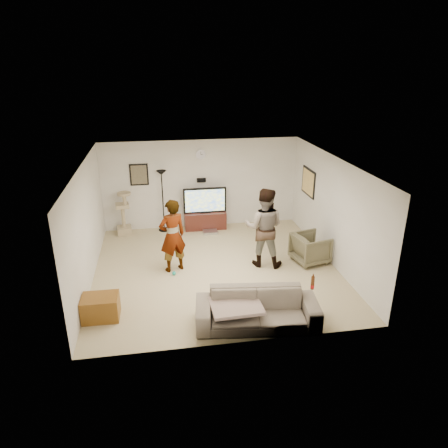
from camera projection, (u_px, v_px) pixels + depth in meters
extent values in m
cube|color=tan|center=(216.00, 269.00, 9.57)|extent=(5.50, 5.50, 0.02)
cube|color=white|center=(215.00, 162.00, 8.65)|extent=(5.50, 5.50, 0.02)
cube|color=silver|center=(201.00, 184.00, 11.63)|extent=(5.50, 0.04, 2.50)
cube|color=silver|center=(240.00, 278.00, 6.59)|extent=(5.50, 0.04, 2.50)
cube|color=silver|center=(87.00, 226.00, 8.69)|extent=(0.04, 5.50, 2.50)
cube|color=silver|center=(333.00, 211.00, 9.53)|extent=(0.04, 5.50, 2.50)
cylinder|color=white|center=(201.00, 154.00, 11.29)|extent=(0.26, 0.04, 0.26)
cube|color=black|center=(201.00, 180.00, 11.53)|extent=(0.25, 0.10, 0.10)
cube|color=brown|center=(139.00, 175.00, 11.22)|extent=(0.42, 0.03, 0.52)
cube|color=tan|center=(308.00, 182.00, 10.90)|extent=(0.03, 0.78, 0.62)
cube|color=#3D1913|center=(205.00, 220.00, 11.79)|extent=(1.17, 0.45, 0.49)
cube|color=#B9BAC6|center=(210.00, 232.00, 11.52)|extent=(0.40, 0.30, 0.07)
cube|color=black|center=(205.00, 200.00, 11.57)|extent=(1.21, 0.08, 0.71)
cube|color=#D3D341|center=(205.00, 201.00, 11.52)|extent=(1.11, 0.01, 0.63)
cylinder|color=black|center=(163.00, 201.00, 11.42)|extent=(0.32, 0.32, 1.73)
cube|color=tan|center=(123.00, 213.00, 11.28)|extent=(0.43, 0.43, 1.21)
imported|color=#A7A7A7|center=(172.00, 236.00, 9.19)|extent=(0.72, 0.60, 1.70)
imported|color=#296AA2|center=(264.00, 228.00, 9.43)|extent=(1.09, 0.97, 1.87)
imported|color=#70675B|center=(257.00, 309.00, 7.41)|extent=(2.29, 1.12, 0.64)
cube|color=#B5998F|center=(236.00, 306.00, 7.31)|extent=(0.93, 0.73, 0.06)
cylinder|color=#52270E|center=(313.00, 283.00, 7.40)|extent=(0.06, 0.06, 0.25)
imported|color=brown|center=(310.00, 248.00, 9.76)|extent=(0.92, 0.91, 0.70)
cube|color=brown|center=(101.00, 307.00, 7.65)|extent=(0.68, 0.51, 0.45)
sphere|color=#1CAA9E|center=(174.00, 273.00, 9.25)|extent=(0.09, 0.09, 0.09)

